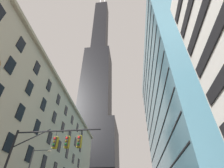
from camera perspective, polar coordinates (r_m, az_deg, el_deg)
The scene contains 4 objects.
station_building at distance 42.62m, azimuth -28.28°, elevation -18.20°, with size 16.90×57.35×25.05m.
dark_skyscraper at distance 106.74m, azimuth -5.54°, elevation -5.69°, with size 26.02×26.02×196.07m.
glass_office_midrise at distance 51.47m, azimuth 21.90°, elevation -8.39°, with size 14.48×47.11×48.35m.
traffic_signal_mast at distance 17.17m, azimuth -20.72°, elevation -20.23°, with size 8.44×0.63×7.60m.
Camera 1 is at (4.04, -11.29, 1.24)m, focal length 26.99 mm.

